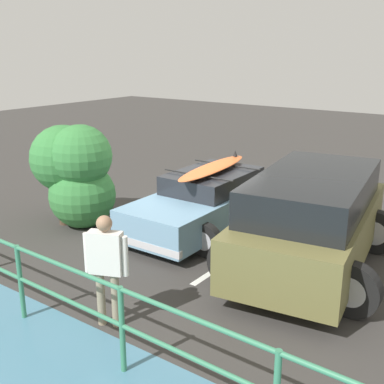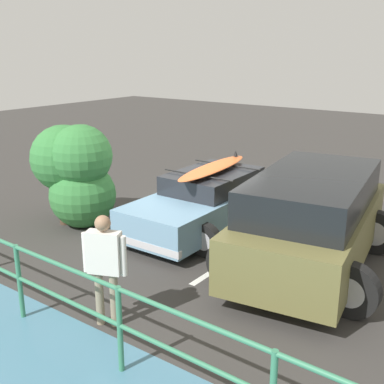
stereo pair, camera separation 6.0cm
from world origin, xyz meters
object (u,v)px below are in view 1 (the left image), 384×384
bush_near_left (74,171)px  suv_car (312,220)px  person_bystander (106,261)px  sedan_car (209,200)px

bush_near_left → suv_car: bearing=-170.7°
person_bystander → bush_near_left: bearing=-35.7°
sedan_car → person_bystander: bearing=104.3°
person_bystander → suv_car: bearing=-114.9°
sedan_car → bush_near_left: bearing=32.0°
suv_car → person_bystander: (1.59, 3.42, 0.07)m
suv_car → person_bystander: size_ratio=2.82×
sedan_car → suv_car: (-2.65, 0.73, 0.31)m
suv_car → bush_near_left: size_ratio=2.02×
bush_near_left → person_bystander: bearing=144.3°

